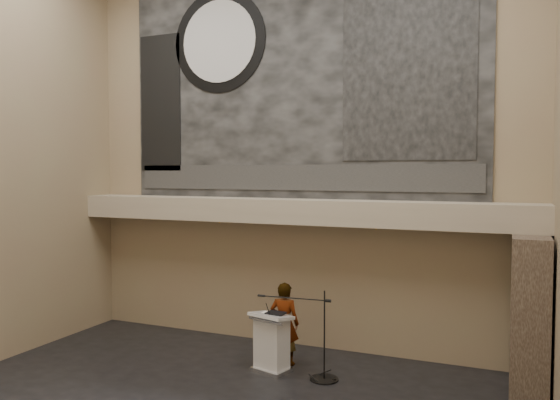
% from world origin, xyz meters
% --- Properties ---
extents(wall_back, '(10.00, 0.02, 8.50)m').
position_xyz_m(wall_back, '(0.00, 4.00, 4.25)').
color(wall_back, '#90755B').
rests_on(wall_back, floor).
extents(soffit, '(10.00, 0.80, 0.50)m').
position_xyz_m(soffit, '(0.00, 3.60, 2.95)').
color(soffit, tan).
rests_on(soffit, wall_back).
extents(sprinkler_left, '(0.04, 0.04, 0.06)m').
position_xyz_m(sprinkler_left, '(-1.60, 3.55, 2.67)').
color(sprinkler_left, '#B2893D').
rests_on(sprinkler_left, soffit).
extents(sprinkler_right, '(0.04, 0.04, 0.06)m').
position_xyz_m(sprinkler_right, '(1.90, 3.55, 2.67)').
color(sprinkler_right, '#B2893D').
rests_on(sprinkler_right, soffit).
extents(banner, '(8.00, 0.05, 5.00)m').
position_xyz_m(banner, '(0.00, 3.97, 5.70)').
color(banner, black).
rests_on(banner, wall_back).
extents(banner_text_strip, '(7.76, 0.02, 0.55)m').
position_xyz_m(banner_text_strip, '(0.00, 3.93, 3.65)').
color(banner_text_strip, '#2B2B2B').
rests_on(banner_text_strip, banner).
extents(banner_clock_rim, '(2.30, 0.02, 2.30)m').
position_xyz_m(banner_clock_rim, '(-1.80, 3.93, 6.70)').
color(banner_clock_rim, black).
rests_on(banner_clock_rim, banner).
extents(banner_clock_face, '(1.84, 0.02, 1.84)m').
position_xyz_m(banner_clock_face, '(-1.80, 3.91, 6.70)').
color(banner_clock_face, silver).
rests_on(banner_clock_face, banner).
extents(banner_building_print, '(2.60, 0.02, 3.60)m').
position_xyz_m(banner_building_print, '(2.40, 3.93, 5.80)').
color(banner_building_print, black).
rests_on(banner_building_print, banner).
extents(banner_brick_print, '(1.10, 0.02, 3.20)m').
position_xyz_m(banner_brick_print, '(-3.40, 3.93, 5.40)').
color(banner_brick_print, black).
rests_on(banner_brick_print, banner).
extents(stone_pier, '(0.60, 1.40, 2.70)m').
position_xyz_m(stone_pier, '(4.65, 3.15, 1.35)').
color(stone_pier, '#413328').
rests_on(stone_pier, floor).
extents(lectern, '(0.85, 0.70, 1.14)m').
position_xyz_m(lectern, '(0.22, 2.29, 0.55)').
color(lectern, silver).
rests_on(lectern, floor).
extents(binder, '(0.35, 0.29, 0.04)m').
position_xyz_m(binder, '(0.29, 2.30, 1.12)').
color(binder, black).
rests_on(binder, lectern).
extents(papers, '(0.27, 0.33, 0.00)m').
position_xyz_m(papers, '(0.09, 2.26, 1.10)').
color(papers, white).
rests_on(papers, lectern).
extents(speaker_person, '(0.61, 0.42, 1.62)m').
position_xyz_m(speaker_person, '(0.28, 2.76, 0.81)').
color(speaker_person, white).
rests_on(speaker_person, floor).
extents(mic_stand, '(1.54, 0.52, 1.63)m').
position_xyz_m(mic_stand, '(1.21, 2.28, 0.25)').
color(mic_stand, black).
rests_on(mic_stand, floor).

